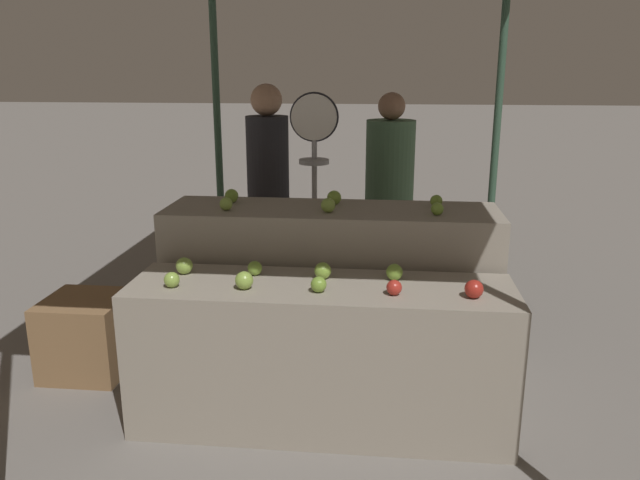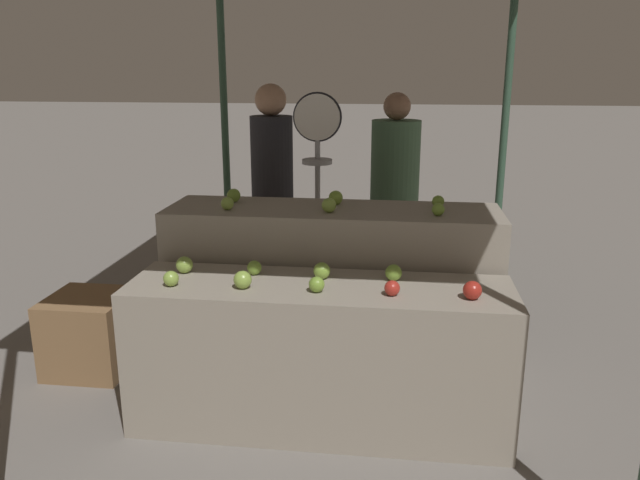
{
  "view_description": "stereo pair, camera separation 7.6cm",
  "coord_description": "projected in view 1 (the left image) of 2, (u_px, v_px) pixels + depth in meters",
  "views": [
    {
      "loc": [
        0.3,
        -2.93,
        1.82
      ],
      "look_at": [
        -0.04,
        0.3,
        0.92
      ],
      "focal_mm": 35.0,
      "sensor_mm": 36.0,
      "label": 1
    },
    {
      "loc": [
        0.38,
        -2.92,
        1.82
      ],
      "look_at": [
        -0.04,
        0.3,
        0.92
      ],
      "focal_mm": 35.0,
      "sensor_mm": 36.0,
      "label": 2
    }
  ],
  "objects": [
    {
      "name": "apple_front_7",
      "position": [
        324.0,
        271.0,
        3.2
      ],
      "size": [
        0.09,
        0.09,
        0.09
      ],
      "primitive_type": "sphere",
      "color": "#84AD3D",
      "rests_on": "display_counter_front"
    },
    {
      "name": "person_customer_left",
      "position": [
        389.0,
        181.0,
        5.04
      ],
      "size": [
        0.41,
        0.41,
        1.64
      ],
      "rotation": [
        0.0,
        0.0,
        3.09
      ],
      "color": "#2D2D38",
      "rests_on": "ground_plane"
    },
    {
      "name": "apple_front_4",
      "position": [
        474.0,
        289.0,
        2.93
      ],
      "size": [
        0.09,
        0.09,
        0.09
      ],
      "primitive_type": "sphere",
      "color": "#AD281E",
      "rests_on": "display_counter_front"
    },
    {
      "name": "display_counter_back",
      "position": [
        331.0,
        292.0,
        3.76
      ],
      "size": [
        1.94,
        0.55,
        1.03
      ],
      "primitive_type": "cube",
      "color": "gray",
      "rests_on": "ground_plane"
    },
    {
      "name": "apple_front_2",
      "position": [
        319.0,
        284.0,
        3.01
      ],
      "size": [
        0.08,
        0.08,
        0.08
      ],
      "primitive_type": "sphere",
      "color": "#7AA338",
      "rests_on": "display_counter_front"
    },
    {
      "name": "apple_front_1",
      "position": [
        244.0,
        280.0,
        3.05
      ],
      "size": [
        0.09,
        0.09,
        0.09
      ],
      "primitive_type": "sphere",
      "color": "#8EB247",
      "rests_on": "display_counter_front"
    },
    {
      "name": "apple_front_8",
      "position": [
        394.0,
        272.0,
        3.18
      ],
      "size": [
        0.08,
        0.08,
        0.08
      ],
      "primitive_type": "sphere",
      "color": "#7AA338",
      "rests_on": "display_counter_front"
    },
    {
      "name": "produce_scale",
      "position": [
        314.0,
        159.0,
        4.13
      ],
      "size": [
        0.32,
        0.2,
        1.67
      ],
      "color": "#99999E",
      "rests_on": "ground_plane"
    },
    {
      "name": "apple_back_0",
      "position": [
        226.0,
        204.0,
        3.56
      ],
      "size": [
        0.07,
        0.07,
        0.07
      ],
      "primitive_type": "sphere",
      "color": "#8EB247",
      "rests_on": "display_counter_back"
    },
    {
      "name": "apple_front_0",
      "position": [
        172.0,
        280.0,
        3.07
      ],
      "size": [
        0.08,
        0.08,
        0.08
      ],
      "primitive_type": "sphere",
      "color": "#8EB247",
      "rests_on": "display_counter_front"
    },
    {
      "name": "apple_front_5",
      "position": [
        184.0,
        266.0,
        3.27
      ],
      "size": [
        0.09,
        0.09,
        0.09
      ],
      "primitive_type": "sphere",
      "color": "#8EB247",
      "rests_on": "display_counter_front"
    },
    {
      "name": "apple_back_2",
      "position": [
        437.0,
        209.0,
        3.45
      ],
      "size": [
        0.07,
        0.07,
        0.07
      ],
      "primitive_type": "sphere",
      "color": "#7AA338",
      "rests_on": "display_counter_back"
    },
    {
      "name": "person_vendor_at_scale",
      "position": [
        268.0,
        183.0,
        4.56
      ],
      "size": [
        0.37,
        0.37,
        1.72
      ],
      "rotation": [
        0.0,
        0.0,
        2.91
      ],
      "color": "#2D2D38",
      "rests_on": "ground_plane"
    },
    {
      "name": "apple_front_3",
      "position": [
        394.0,
        288.0,
        2.97
      ],
      "size": [
        0.07,
        0.07,
        0.07
      ],
      "primitive_type": "sphere",
      "color": "#B72D23",
      "rests_on": "display_counter_front"
    },
    {
      "name": "display_counter_front",
      "position": [
        321.0,
        356.0,
        3.22
      ],
      "size": [
        1.94,
        0.55,
        0.77
      ],
      "primitive_type": "cube",
      "color": "gray",
      "rests_on": "ground_plane"
    },
    {
      "name": "apple_back_5",
      "position": [
        436.0,
        201.0,
        3.65
      ],
      "size": [
        0.07,
        0.07,
        0.07
      ],
      "primitive_type": "sphere",
      "color": "#7AA338",
      "rests_on": "display_counter_back"
    },
    {
      "name": "ground_plane",
      "position": [
        321.0,
        422.0,
        3.32
      ],
      "size": [
        60.0,
        60.0,
        0.0
      ],
      "primitive_type": "plane",
      "color": "slate"
    },
    {
      "name": "apple_front_6",
      "position": [
        255.0,
        268.0,
        3.25
      ],
      "size": [
        0.08,
        0.08,
        0.08
      ],
      "primitive_type": "sphere",
      "color": "#7AA338",
      "rests_on": "display_counter_front"
    },
    {
      "name": "wooden_crate_side",
      "position": [
        87.0,
        335.0,
        3.83
      ],
      "size": [
        0.48,
        0.48,
        0.48
      ],
      "primitive_type": "cube",
      "color": "olive",
      "rests_on": "ground_plane"
    },
    {
      "name": "apple_back_3",
      "position": [
        232.0,
        196.0,
        3.76
      ],
      "size": [
        0.08,
        0.08,
        0.08
      ],
      "primitive_type": "sphere",
      "color": "#7AA338",
      "rests_on": "display_counter_back"
    },
    {
      "name": "apple_back_4",
      "position": [
        334.0,
        198.0,
        3.71
      ],
      "size": [
        0.09,
        0.09,
        0.09
      ],
      "primitive_type": "sphere",
      "color": "#84AD3D",
      "rests_on": "display_counter_back"
    },
    {
      "name": "apple_back_1",
      "position": [
        328.0,
        205.0,
        3.51
      ],
      "size": [
        0.08,
        0.08,
        0.08
      ],
      "primitive_type": "sphere",
      "color": "#8EB247",
      "rests_on": "display_counter_back"
    }
  ]
}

